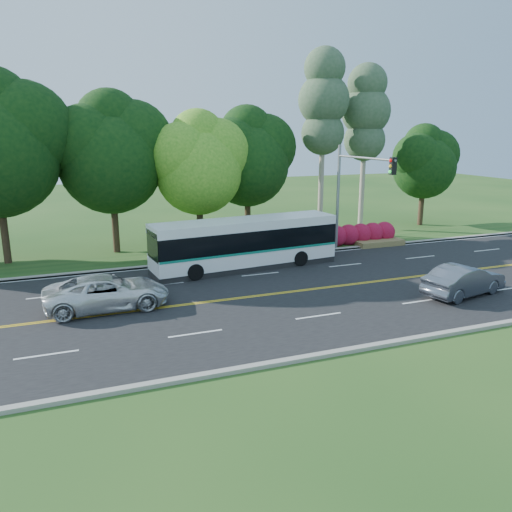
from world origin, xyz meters
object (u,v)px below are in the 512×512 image
object	(u,v)px
suv	(107,292)
traffic_signal	(354,184)
transit_bus	(245,244)
sedan	(464,280)

from	to	relation	value
suv	traffic_signal	bearing A→B (deg)	-74.25
traffic_signal	suv	distance (m)	16.63
transit_bus	suv	bearing A→B (deg)	-157.84
traffic_signal	transit_bus	bearing A→B (deg)	-177.69
transit_bus	suv	world-z (taller)	transit_bus
sedan	suv	distance (m)	17.00
traffic_signal	sedan	bearing A→B (deg)	-83.70
transit_bus	suv	size ratio (longest dim) A/B	2.04
suv	transit_bus	bearing A→B (deg)	-62.92
sedan	suv	xyz separation A→B (m)	(-16.46, 4.23, 0.01)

